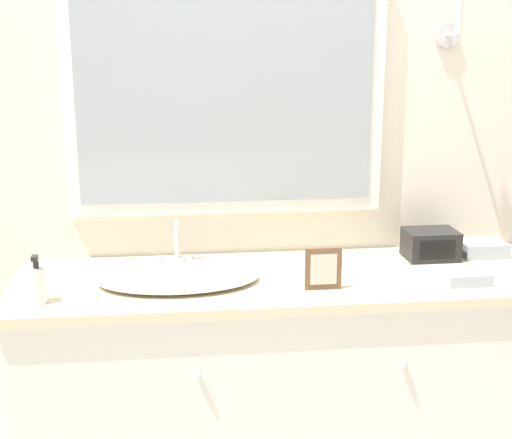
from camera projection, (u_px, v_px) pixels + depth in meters
wall_back at (274, 138)px, 2.63m from camera, size 8.00×0.18×2.55m
vanity_counter at (287, 389)px, 2.53m from camera, size 1.85×0.59×0.86m
sink_basin at (178, 276)px, 2.36m from camera, size 0.53×0.37×0.17m
soap_bottle at (37, 284)px, 2.16m from camera, size 0.06×0.06×0.15m
appliance_box at (431, 244)px, 2.60m from camera, size 0.19×0.14×0.11m
picture_frame at (323, 269)px, 2.27m from camera, size 0.12×0.01×0.14m
hand_towel_near_sink at (482, 248)px, 2.64m from camera, size 0.16×0.13×0.05m
hand_towel_far_corner at (464, 276)px, 2.36m from camera, size 0.15×0.13×0.04m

